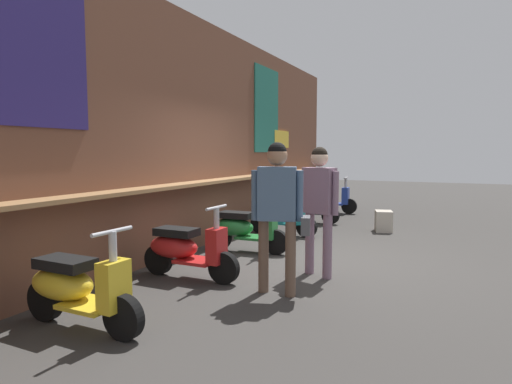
{
  "coord_description": "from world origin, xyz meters",
  "views": [
    {
      "loc": [
        -6.31,
        -2.1,
        1.64
      ],
      "look_at": [
        1.02,
        1.29,
        0.89
      ],
      "focal_mm": 30.9,
      "sensor_mm": 36.0,
      "label": 1
    }
  ],
  "objects_px": {
    "scooter_teal": "(279,215)",
    "shopper_browsing": "(319,197)",
    "scooter_red": "(184,249)",
    "scooter_yellow": "(75,287)",
    "scooter_green": "(243,228)",
    "shopper_with_handbag": "(278,202)",
    "scooter_blue": "(327,198)",
    "merchandise_crate": "(384,221)",
    "scooter_black": "(306,206)"
  },
  "relations": [
    {
      "from": "scooter_red",
      "to": "scooter_green",
      "type": "distance_m",
      "value": 1.68
    },
    {
      "from": "scooter_red",
      "to": "merchandise_crate",
      "type": "bearing_deg",
      "value": 68.88
    },
    {
      "from": "scooter_black",
      "to": "shopper_browsing",
      "type": "bearing_deg",
      "value": -65.98
    },
    {
      "from": "scooter_green",
      "to": "scooter_blue",
      "type": "distance_m",
      "value": 5.08
    },
    {
      "from": "scooter_yellow",
      "to": "scooter_green",
      "type": "bearing_deg",
      "value": 91.72
    },
    {
      "from": "scooter_green",
      "to": "scooter_teal",
      "type": "relative_size",
      "value": 1.0
    },
    {
      "from": "scooter_teal",
      "to": "shopper_with_handbag",
      "type": "xyz_separation_m",
      "value": [
        -3.36,
        -1.33,
        0.68
      ]
    },
    {
      "from": "scooter_red",
      "to": "scooter_green",
      "type": "xyz_separation_m",
      "value": [
        1.68,
        -0.0,
        0.0
      ]
    },
    {
      "from": "scooter_yellow",
      "to": "scooter_green",
      "type": "relative_size",
      "value": 1.0
    },
    {
      "from": "scooter_green",
      "to": "merchandise_crate",
      "type": "bearing_deg",
      "value": 55.11
    },
    {
      "from": "scooter_teal",
      "to": "merchandise_crate",
      "type": "distance_m",
      "value": 2.21
    },
    {
      "from": "scooter_red",
      "to": "scooter_teal",
      "type": "distance_m",
      "value": 3.28
    },
    {
      "from": "scooter_green",
      "to": "scooter_teal",
      "type": "xyz_separation_m",
      "value": [
        1.6,
        -0.0,
        0.0
      ]
    },
    {
      "from": "shopper_with_handbag",
      "to": "shopper_browsing",
      "type": "distance_m",
      "value": 0.94
    },
    {
      "from": "scooter_yellow",
      "to": "merchandise_crate",
      "type": "xyz_separation_m",
      "value": [
        6.32,
        -1.8,
        -0.18
      ]
    },
    {
      "from": "scooter_yellow",
      "to": "scooter_teal",
      "type": "xyz_separation_m",
      "value": [
        5.06,
        -0.0,
        0.0
      ]
    },
    {
      "from": "scooter_yellow",
      "to": "scooter_red",
      "type": "xyz_separation_m",
      "value": [
        1.78,
        0.0,
        0.0
      ]
    },
    {
      "from": "scooter_blue",
      "to": "merchandise_crate",
      "type": "distance_m",
      "value": 2.86
    },
    {
      "from": "scooter_green",
      "to": "scooter_teal",
      "type": "bearing_deg",
      "value": 87.32
    },
    {
      "from": "scooter_black",
      "to": "merchandise_crate",
      "type": "relative_size",
      "value": 3.31
    },
    {
      "from": "scooter_teal",
      "to": "scooter_blue",
      "type": "height_order",
      "value": "same"
    },
    {
      "from": "scooter_yellow",
      "to": "scooter_red",
      "type": "bearing_deg",
      "value": 91.72
    },
    {
      "from": "shopper_with_handbag",
      "to": "shopper_browsing",
      "type": "bearing_deg",
      "value": -29.31
    },
    {
      "from": "shopper_with_handbag",
      "to": "scooter_red",
      "type": "bearing_deg",
      "value": 69.7
    },
    {
      "from": "scooter_green",
      "to": "scooter_black",
      "type": "xyz_separation_m",
      "value": [
        3.3,
        -0.0,
        0.0
      ]
    },
    {
      "from": "shopper_with_handbag",
      "to": "scooter_black",
      "type": "bearing_deg",
      "value": -2.13
    },
    {
      "from": "scooter_black",
      "to": "scooter_yellow",
      "type": "bearing_deg",
      "value": -86.31
    },
    {
      "from": "scooter_yellow",
      "to": "scooter_green",
      "type": "height_order",
      "value": "same"
    },
    {
      "from": "scooter_teal",
      "to": "scooter_black",
      "type": "bearing_deg",
      "value": 93.7
    },
    {
      "from": "scooter_teal",
      "to": "shopper_with_handbag",
      "type": "distance_m",
      "value": 3.68
    },
    {
      "from": "scooter_teal",
      "to": "scooter_black",
      "type": "xyz_separation_m",
      "value": [
        1.69,
        0.0,
        0.0
      ]
    },
    {
      "from": "scooter_teal",
      "to": "merchandise_crate",
      "type": "xyz_separation_m",
      "value": [
        1.26,
        -1.8,
        -0.18
      ]
    },
    {
      "from": "scooter_blue",
      "to": "scooter_black",
      "type": "bearing_deg",
      "value": -92.78
    },
    {
      "from": "scooter_teal",
      "to": "scooter_blue",
      "type": "bearing_deg",
      "value": 93.7
    },
    {
      "from": "merchandise_crate",
      "to": "shopper_browsing",
      "type": "bearing_deg",
      "value": 175.83
    },
    {
      "from": "scooter_yellow",
      "to": "scooter_blue",
      "type": "distance_m",
      "value": 8.53
    },
    {
      "from": "scooter_yellow",
      "to": "scooter_black",
      "type": "bearing_deg",
      "value": 91.72
    },
    {
      "from": "shopper_browsing",
      "to": "merchandise_crate",
      "type": "height_order",
      "value": "shopper_browsing"
    },
    {
      "from": "scooter_green",
      "to": "scooter_blue",
      "type": "height_order",
      "value": "same"
    },
    {
      "from": "scooter_teal",
      "to": "shopper_browsing",
      "type": "bearing_deg",
      "value": -54.19
    },
    {
      "from": "scooter_yellow",
      "to": "scooter_green",
      "type": "distance_m",
      "value": 3.46
    },
    {
      "from": "scooter_yellow",
      "to": "scooter_black",
      "type": "xyz_separation_m",
      "value": [
        6.76,
        -0.0,
        0.0
      ]
    },
    {
      "from": "scooter_yellow",
      "to": "shopper_with_handbag",
      "type": "height_order",
      "value": "shopper_with_handbag"
    },
    {
      "from": "scooter_red",
      "to": "shopper_with_handbag",
      "type": "relative_size",
      "value": 0.8
    },
    {
      "from": "scooter_blue",
      "to": "merchandise_crate",
      "type": "xyz_separation_m",
      "value": [
        -2.21,
        -1.8,
        -0.18
      ]
    },
    {
      "from": "scooter_blue",
      "to": "merchandise_crate",
      "type": "bearing_deg",
      "value": -53.57
    },
    {
      "from": "scooter_blue",
      "to": "merchandise_crate",
      "type": "relative_size",
      "value": 3.31
    },
    {
      "from": "scooter_red",
      "to": "scooter_blue",
      "type": "bearing_deg",
      "value": 90.55
    },
    {
      "from": "scooter_black",
      "to": "scooter_blue",
      "type": "xyz_separation_m",
      "value": [
        1.78,
        0.0,
        0.0
      ]
    },
    {
      "from": "scooter_red",
      "to": "scooter_green",
      "type": "bearing_deg",
      "value": 90.55
    }
  ]
}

